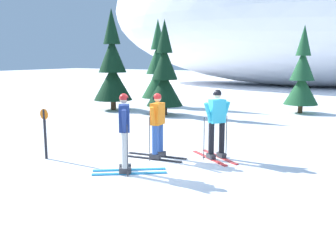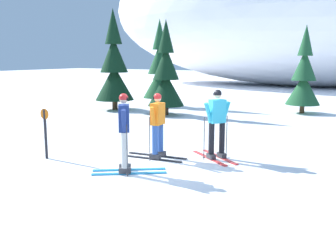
{
  "view_description": "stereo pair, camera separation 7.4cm",
  "coord_description": "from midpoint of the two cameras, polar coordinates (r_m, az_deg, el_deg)",
  "views": [
    {
      "loc": [
        4.59,
        -7.93,
        2.67
      ],
      "look_at": [
        -0.32,
        0.38,
        0.95
      ],
      "focal_mm": 41.9,
      "sensor_mm": 36.0,
      "label": 1
    },
    {
      "loc": [
        4.65,
        -7.9,
        2.67
      ],
      "look_at": [
        -0.32,
        0.38,
        0.95
      ],
      "focal_mm": 41.9,
      "sensor_mm": 36.0,
      "label": 2
    }
  ],
  "objects": [
    {
      "name": "pine_tree_center_left",
      "position": [
        21.24,
        -1.1,
        8.11
      ],
      "size": [
        1.79,
        1.79,
        4.63
      ],
      "color": "#47301E",
      "rests_on": "ground"
    },
    {
      "name": "skier_orange_jacket",
      "position": [
        10.27,
        -1.34,
        0.23
      ],
      "size": [
        1.75,
        0.82,
        1.73
      ],
      "color": "black",
      "rests_on": "ground"
    },
    {
      "name": "skier_navy_jacket",
      "position": [
        9.03,
        -6.1,
        -0.81
      ],
      "size": [
        1.63,
        1.36,
        1.85
      ],
      "color": "#2893CC",
      "rests_on": "ground"
    },
    {
      "name": "ground_plane",
      "position": [
        9.54,
        0.69,
        -6.14
      ],
      "size": [
        120.0,
        120.0,
        0.0
      ],
      "primitive_type": "plane",
      "color": "white"
    },
    {
      "name": "pine_tree_far_left",
      "position": [
        19.95,
        -7.74,
        8.34
      ],
      "size": [
        1.93,
        1.93,
        5.0
      ],
      "color": "#47301E",
      "rests_on": "ground"
    },
    {
      "name": "pine_tree_center_right",
      "position": [
        17.97,
        -0.18,
        7.34
      ],
      "size": [
        1.67,
        1.67,
        4.32
      ],
      "color": "#47301E",
      "rests_on": "ground"
    },
    {
      "name": "skier_cyan_jacket",
      "position": [
        10.26,
        7.33,
        0.44
      ],
      "size": [
        1.61,
        1.31,
        1.83
      ],
      "color": "red",
      "rests_on": "ground"
    },
    {
      "name": "trail_marker_post",
      "position": [
        10.74,
        -17.22,
        -0.6
      ],
      "size": [
        0.28,
        0.07,
        1.33
      ],
      "color": "black",
      "rests_on": "ground"
    },
    {
      "name": "pine_tree_far_right",
      "position": [
        19.62,
        19.26,
        6.78
      ],
      "size": [
        1.59,
        1.59,
        4.13
      ],
      "color": "#47301E",
      "rests_on": "ground"
    },
    {
      "name": "snow_ridge_background",
      "position": [
        38.08,
        19.93,
        16.58
      ],
      "size": [
        40.08,
        17.23,
        14.71
      ],
      "primitive_type": "ellipsoid",
      "color": "white",
      "rests_on": "ground"
    }
  ]
}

